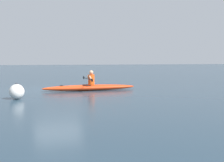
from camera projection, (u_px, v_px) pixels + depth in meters
The scene contains 4 objects.
ground_plane at pixel (58, 90), 14.71m from camera, with size 160.00×160.00×0.00m, color #233847.
kayak at pixel (90, 88), 14.30m from camera, with size 4.91×0.63×0.30m.
kayaker at pixel (91, 79), 14.28m from camera, with size 0.39×2.48×0.75m.
mooring_buoy_red_near at pixel (17, 92), 11.12m from camera, with size 0.61×0.61×0.65m.
Camera 1 is at (1.40, 14.85, 1.58)m, focal length 43.96 mm.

